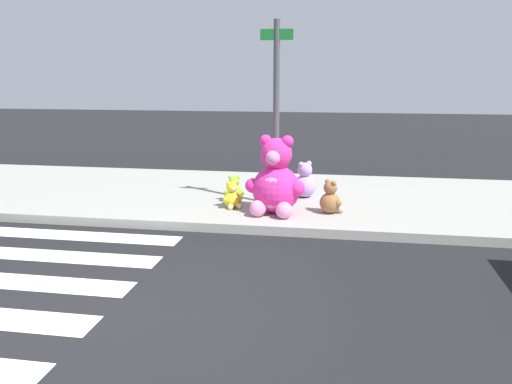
% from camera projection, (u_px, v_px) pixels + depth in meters
% --- Properties ---
extents(ground_plane, '(60.00, 60.00, 0.00)m').
position_uv_depth(ground_plane, '(122.00, 319.00, 5.22)').
color(ground_plane, black).
extents(sidewalk, '(28.00, 4.40, 0.15)m').
position_uv_depth(sidewalk, '(231.00, 196.00, 10.20)').
color(sidewalk, '#9E9B93').
rests_on(sidewalk, ground_plane).
extents(sign_pole, '(0.56, 0.11, 3.20)m').
position_uv_depth(sign_pole, '(276.00, 110.00, 8.87)').
color(sign_pole, '#4C4C51').
rests_on(sign_pole, sidewalk).
extents(plush_pink_large, '(1.02, 0.91, 1.32)m').
position_uv_depth(plush_pink_large, '(276.00, 182.00, 8.55)').
color(plush_pink_large, '#F22D93').
rests_on(plush_pink_large, sidewalk).
extents(plush_lime, '(0.38, 0.35, 0.49)m').
position_uv_depth(plush_lime, '(234.00, 191.00, 9.41)').
color(plush_lime, '#8CD133').
rests_on(plush_lime, sidewalk).
extents(plush_tan, '(0.44, 0.42, 0.61)m').
position_uv_depth(plush_tan, '(276.00, 183.00, 9.86)').
color(plush_tan, tan).
rests_on(plush_tan, sidewalk).
extents(plush_yellow, '(0.34, 0.35, 0.49)m').
position_uv_depth(plush_yellow, '(232.00, 197.00, 8.96)').
color(plush_yellow, yellow).
rests_on(plush_yellow, sidewalk).
extents(plush_lavender, '(0.50, 0.50, 0.70)m').
position_uv_depth(plush_lavender, '(304.00, 183.00, 9.75)').
color(plush_lavender, '#B28CD8').
rests_on(plush_lavender, sidewalk).
extents(plush_brown, '(0.41, 0.41, 0.57)m').
position_uv_depth(plush_brown, '(331.00, 200.00, 8.62)').
color(plush_brown, olive).
rests_on(plush_brown, sidewalk).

